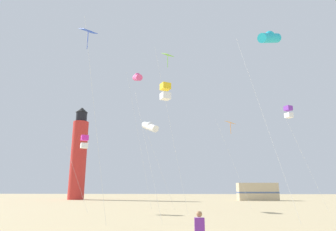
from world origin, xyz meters
name	(u,v)px	position (x,y,z in m)	size (l,w,h in m)	color
kite_flyer_standing	(199,228)	(1.76, 4.15, 0.61)	(0.35, 0.51, 1.16)	#722D99
kite_diamond_blue	(89,38)	(-4.46, 9.10, 10.71)	(2.22, 2.22, 11.44)	silver
kite_box_violet	(289,112)	(11.02, 21.13, 8.98)	(3.34, 2.39, 9.57)	silver
kite_box_magenta	(84,142)	(-7.77, 18.63, 5.94)	(2.52, 1.76, 6.52)	silver
kite_tube_rainbow	(137,77)	(-4.06, 23.51, 13.85)	(2.70, 3.16, 14.56)	silver
kite_diamond_orange	(230,126)	(5.82, 23.41, 8.22)	(2.96, 2.23, 8.77)	silver
kite_tube_white	(150,126)	(-2.39, 22.11, 7.97)	(3.54, 3.72, 8.68)	silver
kite_box_gold	(165,92)	(-0.08, 12.48, 8.37)	(2.53, 2.53, 8.96)	silver
kite_tube_cyan	(270,38)	(7.54, 13.44, 12.71)	(3.55, 3.56, 13.41)	silver
kite_diamond_lime	(168,62)	(-0.27, 17.56, 12.89)	(2.65, 2.25, 13.83)	silver
lighthouse_distant	(79,155)	(-18.51, 45.54, 7.84)	(2.80, 2.80, 16.80)	red
rv_van_tan	(257,192)	(12.62, 43.99, 1.39)	(6.55, 2.68, 2.80)	#C6B28C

